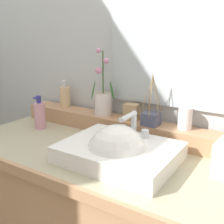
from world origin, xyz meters
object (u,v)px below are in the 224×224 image
at_px(potted_plant, 103,99).
at_px(soap_dispenser, 65,96).
at_px(soap_bar, 107,129).
at_px(trinket_box, 132,112).
at_px(tumbler_cup, 185,118).
at_px(lotion_bottle, 40,115).
at_px(reed_diffuser, 151,118).
at_px(sink_basin, 118,153).

height_order(potted_plant, soap_dispenser, potted_plant).
distance_m(soap_bar, trinket_box, 0.19).
bearing_deg(tumbler_cup, lotion_bottle, -166.83).
height_order(soap_bar, tumbler_cup, tumbler_cup).
relative_size(soap_bar, potted_plant, 0.20).
xyz_separation_m(soap_dispenser, tumbler_cup, (0.72, -0.01, -0.01)).
relative_size(soap_bar, soap_dispenser, 0.46).
bearing_deg(reed_diffuser, soap_dispenser, 175.39).
bearing_deg(soap_bar, tumbler_cup, 32.80).
height_order(sink_basin, soap_dispenser, soap_dispenser).
xyz_separation_m(tumbler_cup, lotion_bottle, (-0.74, -0.17, -0.06)).
distance_m(soap_dispenser, tumbler_cup, 0.72).
distance_m(potted_plant, trinket_box, 0.17).
bearing_deg(trinket_box, soap_dispenser, 168.15).
height_order(tumbler_cup, reed_diffuser, reed_diffuser).
height_order(tumbler_cup, trinket_box, tumbler_cup).
xyz_separation_m(soap_dispenser, trinket_box, (0.45, -0.02, -0.02)).
bearing_deg(potted_plant, soap_dispenser, 175.55).
height_order(sink_basin, potted_plant, potted_plant).
distance_m(tumbler_cup, reed_diffuser, 0.15).
bearing_deg(potted_plant, trinket_box, 0.97).
distance_m(sink_basin, trinket_box, 0.32).
bearing_deg(tumbler_cup, soap_bar, -147.20).
bearing_deg(lotion_bottle, trinket_box, 19.37).
relative_size(reed_diffuser, lotion_bottle, 1.36).
relative_size(tumbler_cup, trinket_box, 1.26).
relative_size(sink_basin, soap_dispenser, 2.94).
bearing_deg(potted_plant, tumbler_cup, 1.32).
xyz_separation_m(sink_basin, soap_dispenser, (-0.55, 0.31, 0.11)).
xyz_separation_m(potted_plant, trinket_box, (0.17, 0.00, -0.04)).
height_order(reed_diffuser, trinket_box, reed_diffuser).
relative_size(soap_dispenser, tumbler_cup, 1.53).
distance_m(tumbler_cup, lotion_bottle, 0.76).
distance_m(potted_plant, lotion_bottle, 0.36).
bearing_deg(lotion_bottle, soap_bar, -2.22).
relative_size(soap_bar, reed_diffuser, 0.29).
bearing_deg(reed_diffuser, potted_plant, 175.23).
relative_size(reed_diffuser, trinket_box, 3.06).
height_order(potted_plant, trinket_box, potted_plant).
bearing_deg(sink_basin, trinket_box, 108.58).
bearing_deg(soap_bar, trinket_box, 81.41).
distance_m(reed_diffuser, lotion_bottle, 0.61).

